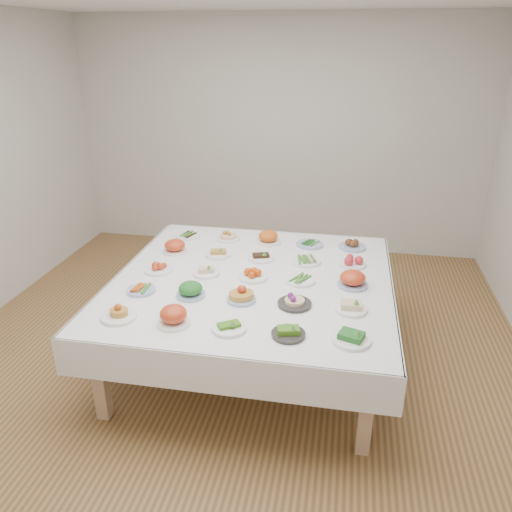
% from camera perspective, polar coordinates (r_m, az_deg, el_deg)
% --- Properties ---
extents(room_envelope, '(5.02, 5.02, 2.81)m').
position_cam_1_polar(room_envelope, '(3.74, -3.02, 13.22)').
color(room_envelope, olive).
rests_on(room_envelope, ground).
extents(display_table, '(2.20, 2.20, 0.75)m').
position_cam_1_polar(display_table, '(4.00, -0.39, -3.42)').
color(display_table, white).
rests_on(display_table, ground).
extents(dish_0, '(0.24, 0.24, 0.12)m').
position_cam_1_polar(dish_0, '(3.53, -15.41, -6.07)').
color(dish_0, white).
rests_on(dish_0, display_table).
extents(dish_1, '(0.22, 0.22, 0.13)m').
position_cam_1_polar(dish_1, '(3.37, -9.41, -6.75)').
color(dish_1, white).
rests_on(dish_1, display_table).
extents(dish_2, '(0.23, 0.23, 0.09)m').
position_cam_1_polar(dish_2, '(3.29, -3.11, -7.86)').
color(dish_2, white).
rests_on(dish_2, display_table).
extents(dish_3, '(0.22, 0.22, 0.09)m').
position_cam_1_polar(dish_3, '(3.23, 3.72, -8.60)').
color(dish_3, '#2E2C29').
rests_on(dish_3, display_table).
extents(dish_4, '(0.24, 0.24, 0.11)m').
position_cam_1_polar(dish_4, '(3.22, 10.84, -8.86)').
color(dish_4, white).
rests_on(dish_4, display_table).
extents(dish_5, '(0.21, 0.21, 0.05)m').
position_cam_1_polar(dish_5, '(3.86, -12.99, -3.71)').
color(dish_5, '#4C66B2').
rests_on(dish_5, display_table).
extents(dish_6, '(0.21, 0.21, 0.12)m').
position_cam_1_polar(dish_6, '(3.71, -7.50, -3.79)').
color(dish_6, '#4C66B2').
rests_on(dish_6, display_table).
extents(dish_7, '(0.22, 0.21, 0.13)m').
position_cam_1_polar(dish_7, '(3.62, -1.69, -4.29)').
color(dish_7, '#4C66B2').
rests_on(dish_7, display_table).
extents(dish_8, '(0.24, 0.24, 0.13)m').
position_cam_1_polar(dish_8, '(3.56, 4.45, -4.82)').
color(dish_8, '#2E2C29').
rests_on(dish_8, display_table).
extents(dish_9, '(0.23, 0.23, 0.10)m').
position_cam_1_polar(dish_9, '(3.56, 10.79, -5.60)').
color(dish_9, white).
rests_on(dish_9, display_table).
extents(dish_10, '(0.24, 0.24, 0.09)m').
position_cam_1_polar(dish_10, '(4.16, -11.02, -1.20)').
color(dish_10, white).
rests_on(dish_10, display_table).
extents(dish_11, '(0.21, 0.21, 0.08)m').
position_cam_1_polar(dish_11, '(4.05, -5.72, -1.72)').
color(dish_11, white).
rests_on(dish_11, display_table).
extents(dish_12, '(0.23, 0.23, 0.10)m').
position_cam_1_polar(dish_12, '(3.96, -0.35, -1.99)').
color(dish_12, white).
rests_on(dish_12, display_table).
extents(dish_13, '(0.24, 0.23, 0.05)m').
position_cam_1_polar(dish_13, '(3.92, 5.08, -2.66)').
color(dish_13, white).
rests_on(dish_13, display_table).
extents(dish_14, '(0.23, 0.23, 0.14)m').
position_cam_1_polar(dish_14, '(3.89, 10.99, -2.49)').
color(dish_14, '#4C66B2').
rests_on(dish_14, display_table).
extents(dish_15, '(0.21, 0.21, 0.13)m').
position_cam_1_polar(dish_15, '(4.49, -9.25, 1.18)').
color(dish_15, white).
rests_on(dish_15, display_table).
extents(dish_16, '(0.22, 0.22, 0.09)m').
position_cam_1_polar(dish_16, '(4.38, -4.34, 0.40)').
color(dish_16, white).
rests_on(dish_16, display_table).
extents(dish_17, '(0.23, 0.23, 0.09)m').
position_cam_1_polar(dish_17, '(4.30, 0.57, 0.08)').
color(dish_17, white).
rests_on(dish_17, display_table).
extents(dish_18, '(0.26, 0.25, 0.06)m').
position_cam_1_polar(dish_18, '(4.27, 5.75, -0.41)').
color(dish_18, white).
rests_on(dish_18, display_table).
extents(dish_19, '(0.23, 0.23, 0.11)m').
position_cam_1_polar(dish_19, '(4.26, 10.98, -0.43)').
color(dish_19, white).
rests_on(dish_19, display_table).
extents(dish_20, '(0.23, 0.23, 0.05)m').
position_cam_1_polar(dish_20, '(4.84, -7.77, 2.36)').
color(dish_20, white).
rests_on(dish_20, display_table).
extents(dish_21, '(0.22, 0.22, 0.11)m').
position_cam_1_polar(dish_21, '(4.73, -3.21, 2.45)').
color(dish_21, white).
rests_on(dish_21, display_table).
extents(dish_22, '(0.25, 0.25, 0.15)m').
position_cam_1_polar(dish_22, '(4.64, 1.41, 2.31)').
color(dish_22, white).
rests_on(dish_22, display_table).
extents(dish_23, '(0.24, 0.24, 0.05)m').
position_cam_1_polar(dish_23, '(4.62, 6.17, 1.43)').
color(dish_23, '#4C66B2').
rests_on(dish_23, display_table).
extents(dish_24, '(0.24, 0.24, 0.10)m').
position_cam_1_polar(dish_24, '(4.61, 10.96, 1.40)').
color(dish_24, '#4C66B2').
rests_on(dish_24, display_table).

